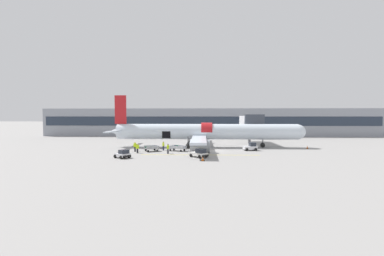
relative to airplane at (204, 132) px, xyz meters
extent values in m
plane|color=gray|center=(1.93, -5.52, -3.11)|extent=(500.00, 500.00, 0.00)
cube|color=yellow|center=(-0.69, -10.64, -3.10)|extent=(19.99, 0.45, 0.01)
cube|color=gray|center=(1.93, 32.09, 1.35)|extent=(107.91, 9.19, 8.92)
cube|color=#232D3D|center=(1.93, 27.43, 1.80)|extent=(105.75, 0.16, 2.85)
cylinder|color=#4C4C51|center=(10.86, 7.94, -1.35)|extent=(0.60, 0.60, 3.51)
cube|color=silver|center=(10.86, 7.94, 1.93)|extent=(3.06, 12.67, 3.06)
cube|color=#333842|center=(10.86, 2.21, 1.93)|extent=(3.98, 1.60, 3.68)
cylinder|color=silver|center=(0.56, 0.00, 0.16)|extent=(37.46, 3.21, 3.21)
sphere|color=silver|center=(19.29, 0.00, 0.16)|extent=(3.05, 3.05, 3.05)
cone|color=silver|center=(-18.18, 0.00, 0.16)|extent=(3.70, 2.96, 2.96)
cylinder|color=red|center=(0.56, -0.03, 0.45)|extent=(2.25, 3.22, 3.22)
cube|color=red|center=(-17.57, 0.00, 4.77)|extent=(2.41, 0.28, 6.00)
cube|color=silver|center=(-17.53, -4.30, 0.48)|extent=(1.08, 8.61, 0.20)
cube|color=silver|center=(-17.53, 4.30, 0.48)|extent=(1.08, 8.61, 0.20)
cube|color=silver|center=(-0.94, -8.16, -0.72)|extent=(2.57, 15.37, 0.40)
cube|color=silver|center=(-0.94, 8.17, -0.72)|extent=(2.57, 15.37, 0.40)
cylinder|color=gray|center=(-0.74, -8.06, -1.93)|extent=(3.52, 2.30, 2.30)
cylinder|color=gray|center=(-0.74, 8.06, -1.93)|extent=(3.52, 2.30, 2.30)
cube|color=black|center=(-7.69, -1.58, -0.40)|extent=(1.70, 0.12, 1.40)
cylinder|color=#56565B|center=(12.17, 0.00, -1.62)|extent=(0.22, 0.22, 1.96)
sphere|color=black|center=(12.17, 0.00, -2.60)|extent=(1.01, 1.01, 1.01)
cylinder|color=#56565B|center=(-3.19, -2.30, -1.62)|extent=(0.22, 0.22, 1.96)
sphere|color=black|center=(-3.19, -2.30, -2.60)|extent=(1.01, 1.01, 1.01)
cylinder|color=#56565B|center=(-3.19, 2.31, -1.62)|extent=(0.22, 0.22, 1.96)
sphere|color=black|center=(-3.19, 2.31, -2.60)|extent=(1.01, 1.01, 1.01)
cube|color=silver|center=(-12.78, -14.20, -2.62)|extent=(2.77, 2.65, 0.49)
cube|color=#232833|center=(-12.47, -14.44, -2.08)|extent=(1.64, 1.71, 0.59)
cube|color=black|center=(-11.84, -14.91, -2.72)|extent=(0.97, 1.23, 0.24)
sphere|color=black|center=(-12.63, -15.27, -2.83)|extent=(0.56, 0.56, 0.56)
sphere|color=black|center=(-11.71, -14.05, -2.83)|extent=(0.56, 0.56, 0.56)
sphere|color=black|center=(-13.86, -14.35, -2.83)|extent=(0.56, 0.56, 0.56)
sphere|color=black|center=(-12.94, -13.12, -2.83)|extent=(0.56, 0.56, 0.56)
cube|color=silver|center=(-0.90, -13.02, -2.61)|extent=(3.11, 3.08, 0.52)
cube|color=#232833|center=(-0.55, -13.36, -2.04)|extent=(1.83, 1.83, 0.62)
cube|color=black|center=(0.15, -14.03, -2.71)|extent=(1.06, 1.08, 0.26)
sphere|color=black|center=(-0.72, -14.21, -2.83)|extent=(0.56, 0.56, 0.56)
sphere|color=black|center=(0.30, -13.16, -2.83)|extent=(0.56, 0.56, 0.56)
sphere|color=black|center=(-2.11, -12.87, -2.83)|extent=(0.56, 0.56, 0.56)
sphere|color=black|center=(-1.08, -11.82, -2.83)|extent=(0.56, 0.56, 0.56)
cube|color=silver|center=(8.72, -4.67, -2.57)|extent=(2.66, 1.73, 0.60)
cube|color=#232833|center=(9.16, -4.60, -1.93)|extent=(1.28, 1.32, 0.68)
cube|color=black|center=(10.01, -4.48, -2.69)|extent=(0.30, 1.25, 0.30)
sphere|color=black|center=(9.66, -5.20, -2.83)|extent=(0.56, 0.56, 0.56)
sphere|color=black|center=(9.47, -3.89, -2.83)|extent=(0.56, 0.56, 0.56)
sphere|color=black|center=(7.98, -5.44, -2.83)|extent=(0.56, 0.56, 0.56)
sphere|color=black|center=(7.79, -4.14, -2.83)|extent=(0.56, 0.56, 0.56)
cube|color=#999BA0|center=(-9.73, -6.67, -2.51)|extent=(2.95, 2.63, 0.05)
cube|color=#999BA0|center=(-8.67, -6.12, -2.27)|extent=(0.83, 1.54, 0.42)
cube|color=#999BA0|center=(-9.35, -7.40, -2.27)|extent=(2.16, 1.15, 0.42)
cube|color=#999BA0|center=(-10.10, -5.93, -2.27)|extent=(2.16, 1.15, 0.42)
cube|color=#333338|center=(-8.24, -5.90, -2.76)|extent=(0.84, 0.48, 0.06)
sphere|color=black|center=(-8.58, -7.03, -2.91)|extent=(0.40, 0.40, 0.40)
sphere|color=black|center=(-9.36, -5.52, -2.91)|extent=(0.40, 0.40, 0.40)
sphere|color=black|center=(-10.10, -7.81, -2.91)|extent=(0.40, 0.40, 0.40)
sphere|color=black|center=(-10.88, -6.30, -2.91)|extent=(0.40, 0.40, 0.40)
cube|color=#14472D|center=(-9.81, -7.04, -2.30)|extent=(0.53, 0.33, 0.36)
cube|color=#14472D|center=(-10.63, -6.84, -2.33)|extent=(0.46, 0.37, 0.30)
cube|color=#B7BABF|center=(-4.99, -5.97, -2.57)|extent=(3.45, 2.50, 0.05)
cube|color=#B7BABF|center=(-3.56, -6.56, -2.31)|extent=(0.59, 1.32, 0.47)
cube|color=#B7BABF|center=(-5.25, -6.59, -2.31)|extent=(2.88, 1.23, 0.47)
cube|color=#B7BABF|center=(-4.74, -5.35, -2.31)|extent=(2.88, 1.23, 0.47)
cube|color=#333338|center=(-3.12, -6.74, -2.80)|extent=(0.86, 0.42, 0.06)
sphere|color=black|center=(-4.24, -7.04, -2.91)|extent=(0.40, 0.40, 0.40)
sphere|color=black|center=(-3.70, -5.74, -2.91)|extent=(0.40, 0.40, 0.40)
sphere|color=black|center=(-6.28, -6.20, -2.91)|extent=(0.40, 0.40, 0.40)
sphere|color=black|center=(-5.75, -4.90, -2.91)|extent=(0.40, 0.40, 0.40)
cube|color=#14472D|center=(-5.01, -6.16, -2.27)|extent=(0.44, 0.38, 0.54)
cube|color=#1E2347|center=(-5.31, -5.69, -2.30)|extent=(0.57, 0.42, 0.49)
cylinder|color=#2D2D33|center=(-6.29, -9.38, -2.69)|extent=(0.37, 0.37, 0.83)
cylinder|color=#B7E019|center=(-6.29, -9.38, -1.95)|extent=(0.47, 0.47, 0.65)
sphere|color=brown|center=(-6.29, -9.38, -1.50)|extent=(0.23, 0.23, 0.23)
cylinder|color=#B7E019|center=(-6.24, -9.16, -2.02)|extent=(0.15, 0.15, 0.60)
cylinder|color=#B7E019|center=(-6.35, -9.61, -2.02)|extent=(0.15, 0.15, 0.60)
cylinder|color=#2D2D33|center=(-12.67, -7.08, -2.67)|extent=(0.37, 0.37, 0.88)
cylinder|color=#B7E019|center=(-12.67, -7.08, -1.88)|extent=(0.48, 0.48, 0.69)
sphere|color=beige|center=(-12.67, -7.08, -1.42)|extent=(0.24, 0.24, 0.24)
cylinder|color=#B7E019|center=(-12.43, -7.12, -1.96)|extent=(0.15, 0.15, 0.63)
cylinder|color=#B7E019|center=(-12.92, -7.03, -1.96)|extent=(0.15, 0.15, 0.63)
cylinder|color=black|center=(-11.72, -9.07, -2.69)|extent=(0.30, 0.30, 0.83)
cylinder|color=#B7E019|center=(-11.72, -9.07, -1.95)|extent=(0.39, 0.39, 0.65)
sphere|color=beige|center=(-11.72, -9.07, -1.51)|extent=(0.23, 0.23, 0.23)
cylinder|color=#B7E019|center=(-11.95, -9.07, -2.02)|extent=(0.12, 0.12, 0.60)
cylinder|color=#B7E019|center=(-11.49, -9.07, -2.02)|extent=(0.12, 0.12, 0.60)
cylinder|color=#1E2338|center=(-7.75, -5.11, -2.70)|extent=(0.35, 0.35, 0.82)
cylinder|color=#CCE523|center=(-7.75, -5.11, -1.97)|extent=(0.45, 0.45, 0.64)
sphere|color=brown|center=(-7.75, -5.11, -1.53)|extent=(0.23, 0.23, 0.23)
cylinder|color=#CCE523|center=(-7.79, -5.33, -2.04)|extent=(0.14, 0.14, 0.59)
cylinder|color=#CCE523|center=(-7.70, -4.89, -2.04)|extent=(0.14, 0.14, 0.59)
cube|color=black|center=(20.69, -1.42, -3.09)|extent=(0.49, 0.49, 0.03)
cone|color=orange|center=(20.69, -1.42, -2.81)|extent=(0.36, 0.36, 0.58)
cylinder|color=white|center=(20.69, -1.42, -2.78)|extent=(0.21, 0.21, 0.07)
cube|color=black|center=(-0.26, -16.21, -3.09)|extent=(0.63, 0.63, 0.03)
cone|color=orange|center=(-0.26, -16.21, -2.81)|extent=(0.47, 0.47, 0.59)
cylinder|color=white|center=(-0.26, -16.21, -2.78)|extent=(0.27, 0.27, 0.07)
camera|label=1|loc=(-0.28, -53.41, 3.43)|focal=24.00mm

